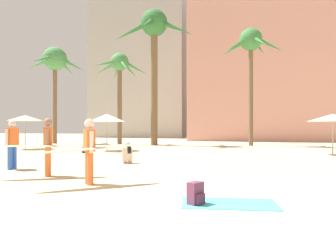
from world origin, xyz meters
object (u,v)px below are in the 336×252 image
(palm_tree_far_right, at_px, (120,71))
(backpack, at_px, (196,194))
(cafe_umbrella_3, at_px, (25,118))
(person_mid_left, at_px, (12,142))
(palm_tree_right, at_px, (55,63))
(palm_tree_center, at_px, (154,36))
(cafe_umbrella_1, at_px, (333,118))
(person_near_left, at_px, (127,155))
(palm_tree_far_left, at_px, (251,47))
(person_mid_center, at_px, (87,149))
(cafe_umbrella_0, at_px, (107,118))
(person_far_right, at_px, (46,145))
(beach_towel, at_px, (229,204))

(palm_tree_far_right, bearing_deg, backpack, -64.70)
(cafe_umbrella_3, relative_size, person_mid_left, 1.34)
(palm_tree_right, distance_m, backpack, 25.25)
(cafe_umbrella_3, bearing_deg, person_mid_left, -54.58)
(palm_tree_center, bearing_deg, cafe_umbrella_1, -30.06)
(palm_tree_center, xyz_separation_m, person_near_left, (2.20, -12.28, -8.57))
(palm_tree_far_left, distance_m, palm_tree_far_right, 11.04)
(person_mid_left, bearing_deg, person_mid_center, -27.53)
(cafe_umbrella_1, distance_m, person_near_left, 10.94)
(palm_tree_far_right, xyz_separation_m, cafe_umbrella_1, (14.69, -7.41, -4.40))
(palm_tree_far_left, height_order, cafe_umbrella_3, palm_tree_far_left)
(palm_tree_right, distance_m, cafe_umbrella_0, 11.81)
(person_mid_left, height_order, person_near_left, person_mid_left)
(palm_tree_center, bearing_deg, person_far_right, -86.06)
(palm_tree_far_right, bearing_deg, person_mid_left, -81.65)
(palm_tree_right, bearing_deg, person_mid_left, -61.64)
(palm_tree_far_left, bearing_deg, person_near_left, -112.46)
(palm_tree_right, relative_size, cafe_umbrella_1, 3.48)
(palm_tree_center, xyz_separation_m, cafe_umbrella_0, (-1.31, -6.28, -6.84))
(person_mid_left, distance_m, person_near_left, 4.17)
(palm_tree_right, distance_m, person_mid_left, 18.76)
(palm_tree_center, bearing_deg, backpack, -72.54)
(palm_tree_center, bearing_deg, person_near_left, -79.84)
(palm_tree_center, relative_size, person_mid_center, 4.44)
(person_far_right, bearing_deg, palm_tree_right, -87.07)
(backpack, bearing_deg, palm_tree_right, 159.45)
(person_far_right, bearing_deg, person_mid_center, 123.32)
(cafe_umbrella_3, distance_m, person_mid_left, 10.91)
(palm_tree_far_left, distance_m, beach_towel, 20.62)
(palm_tree_center, relative_size, beach_towel, 6.27)
(cafe_umbrella_1, height_order, beach_towel, cafe_umbrella_1)
(palm_tree_far_right, height_order, person_mid_center, palm_tree_far_right)
(palm_tree_right, bearing_deg, palm_tree_far_left, 0.99)
(person_near_left, bearing_deg, palm_tree_center, -13.61)
(backpack, distance_m, person_mid_center, 3.24)
(cafe_umbrella_0, relative_size, person_mid_left, 1.36)
(person_far_right, bearing_deg, beach_towel, 129.46)
(palm_tree_far_right, distance_m, backpack, 22.05)
(palm_tree_far_left, distance_m, palm_tree_center, 7.80)
(backpack, distance_m, person_near_left, 7.03)
(cafe_umbrella_0, distance_m, person_mid_left, 8.71)
(person_far_right, height_order, person_mid_left, person_far_right)
(palm_tree_center, height_order, person_mid_center, palm_tree_center)
(palm_tree_right, relative_size, cafe_umbrella_3, 3.84)
(palm_tree_center, height_order, person_far_right, palm_tree_center)
(person_mid_center, relative_size, person_mid_left, 1.48)
(cafe_umbrella_1, distance_m, cafe_umbrella_3, 18.67)
(palm_tree_right, xyz_separation_m, palm_tree_far_right, (6.08, 0.18, -0.87))
(palm_tree_far_left, bearing_deg, palm_tree_right, -179.01)
(person_mid_center, bearing_deg, palm_tree_far_right, -110.62)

